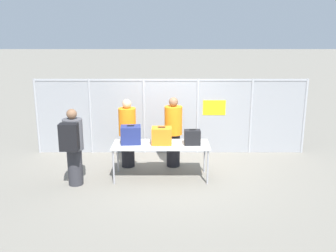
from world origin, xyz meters
The scene contains 10 objects.
ground_plane centered at (0.00, 0.00, 0.00)m, with size 120.00×120.00×0.00m, color slate.
fence_section centered at (0.01, 1.65, 1.05)m, with size 7.19×0.07×2.01m.
inspection_table centered at (-0.23, -0.15, 0.74)m, with size 2.14×0.83×0.79m.
suitcase_navy centered at (-0.90, -0.08, 0.98)m, with size 0.46×0.38×0.42m.
suitcase_orange centered at (-0.21, -0.12, 0.97)m, with size 0.44×0.36×0.40m.
suitcase_black centered at (0.46, -0.18, 0.95)m, with size 0.35×0.22×0.36m.
traveler_hooded centered at (-2.06, -0.59, 0.92)m, with size 0.41×0.64×1.66m.
security_worker_near centered at (0.05, 0.61, 0.88)m, with size 0.42×0.42×1.71m.
security_worker_far centered at (-1.05, 0.58, 0.86)m, with size 0.41×0.41×1.66m.
utility_trailer centered at (1.26, 4.26, 0.37)m, with size 3.87×2.17×0.61m.
Camera 1 is at (-0.07, -8.06, 3.23)m, focal length 40.00 mm.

